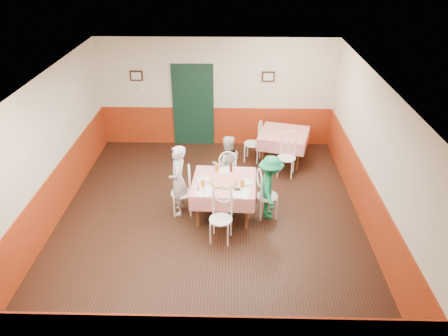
{
  "coord_description": "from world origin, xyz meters",
  "views": [
    {
      "loc": [
        0.45,
        -7.2,
        5.02
      ],
      "look_at": [
        0.28,
        0.12,
        1.05
      ],
      "focal_mm": 35.0,
      "sensor_mm": 36.0,
      "label": 1
    }
  ],
  "objects_px": {
    "second_table": "(283,147)",
    "diner_right": "(270,187)",
    "chair_near": "(221,220)",
    "wallet": "(237,189)",
    "chair_far": "(227,174)",
    "main_table": "(224,198)",
    "glass_c": "(217,168)",
    "chair_right": "(267,196)",
    "chair_left": "(181,193)",
    "diner_left": "(178,181)",
    "beer_bottle": "(231,167)",
    "glass_b": "(242,184)",
    "pizza": "(224,182)",
    "glass_a": "(203,184)",
    "diner_far": "(227,164)",
    "chair_second_a": "(253,144)",
    "chair_second_b": "(286,158)"
  },
  "relations": [
    {
      "from": "chair_near",
      "to": "diner_far",
      "type": "xyz_separation_m",
      "value": [
        0.08,
        1.75,
        0.2
      ]
    },
    {
      "from": "main_table",
      "to": "chair_near",
      "type": "height_order",
      "value": "chair_near"
    },
    {
      "from": "chair_left",
      "to": "diner_left",
      "type": "distance_m",
      "value": 0.29
    },
    {
      "from": "chair_left",
      "to": "diner_left",
      "type": "xyz_separation_m",
      "value": [
        -0.05,
        0.0,
        0.29
      ]
    },
    {
      "from": "pizza",
      "to": "glass_c",
      "type": "relative_size",
      "value": 3.41
    },
    {
      "from": "diner_far",
      "to": "glass_c",
      "type": "bearing_deg",
      "value": 57.13
    },
    {
      "from": "diner_right",
      "to": "glass_c",
      "type": "bearing_deg",
      "value": 68.84
    },
    {
      "from": "chair_near",
      "to": "pizza",
      "type": "height_order",
      "value": "chair_near"
    },
    {
      "from": "second_table",
      "to": "beer_bottle",
      "type": "relative_size",
      "value": 5.65
    },
    {
      "from": "second_table",
      "to": "chair_near",
      "type": "height_order",
      "value": "chair_near"
    },
    {
      "from": "chair_far",
      "to": "diner_far",
      "type": "height_order",
      "value": "diner_far"
    },
    {
      "from": "chair_second_b",
      "to": "diner_far",
      "type": "distance_m",
      "value": 1.55
    },
    {
      "from": "chair_far",
      "to": "diner_right",
      "type": "height_order",
      "value": "diner_right"
    },
    {
      "from": "chair_right",
      "to": "chair_far",
      "type": "distance_m",
      "value": 1.2
    },
    {
      "from": "diner_left",
      "to": "chair_left",
      "type": "bearing_deg",
      "value": 86.87
    },
    {
      "from": "pizza",
      "to": "wallet",
      "type": "relative_size",
      "value": 4.54
    },
    {
      "from": "beer_bottle",
      "to": "diner_right",
      "type": "relative_size",
      "value": 0.15
    },
    {
      "from": "glass_b",
      "to": "wallet",
      "type": "bearing_deg",
      "value": -132.29
    },
    {
      "from": "chair_right",
      "to": "diner_right",
      "type": "bearing_deg",
      "value": -103.65
    },
    {
      "from": "chair_left",
      "to": "pizza",
      "type": "distance_m",
      "value": 0.92
    },
    {
      "from": "glass_c",
      "to": "diner_left",
      "type": "relative_size",
      "value": 0.1
    },
    {
      "from": "chair_near",
      "to": "beer_bottle",
      "type": "xyz_separation_m",
      "value": [
        0.17,
        1.23,
        0.41
      ]
    },
    {
      "from": "glass_c",
      "to": "beer_bottle",
      "type": "bearing_deg",
      "value": -2.81
    },
    {
      "from": "glass_a",
      "to": "diner_right",
      "type": "xyz_separation_m",
      "value": [
        1.3,
        0.18,
        -0.17
      ]
    },
    {
      "from": "chair_second_a",
      "to": "glass_c",
      "type": "bearing_deg",
      "value": -7.15
    },
    {
      "from": "second_table",
      "to": "diner_left",
      "type": "distance_m",
      "value": 3.29
    },
    {
      "from": "second_table",
      "to": "diner_left",
      "type": "relative_size",
      "value": 0.76
    },
    {
      "from": "chair_right",
      "to": "diner_far",
      "type": "distance_m",
      "value": 1.25
    },
    {
      "from": "chair_left",
      "to": "beer_bottle",
      "type": "distance_m",
      "value": 1.11
    },
    {
      "from": "second_table",
      "to": "pizza",
      "type": "relative_size",
      "value": 2.24
    },
    {
      "from": "chair_second_b",
      "to": "glass_a",
      "type": "distance_m",
      "value": 2.6
    },
    {
      "from": "main_table",
      "to": "glass_b",
      "type": "height_order",
      "value": "glass_b"
    },
    {
      "from": "chair_second_a",
      "to": "diner_far",
      "type": "xyz_separation_m",
      "value": [
        -0.61,
        -1.48,
        0.2
      ]
    },
    {
      "from": "glass_a",
      "to": "glass_c",
      "type": "relative_size",
      "value": 0.95
    },
    {
      "from": "chair_right",
      "to": "beer_bottle",
      "type": "distance_m",
      "value": 0.93
    },
    {
      "from": "chair_left",
      "to": "glass_b",
      "type": "bearing_deg",
      "value": 68.95
    },
    {
      "from": "chair_far",
      "to": "glass_a",
      "type": "xyz_separation_m",
      "value": [
        -0.44,
        -1.07,
        0.38
      ]
    },
    {
      "from": "chair_left",
      "to": "beer_bottle",
      "type": "height_order",
      "value": "beer_bottle"
    },
    {
      "from": "chair_far",
      "to": "glass_c",
      "type": "relative_size",
      "value": 6.15
    },
    {
      "from": "chair_near",
      "to": "diner_far",
      "type": "relative_size",
      "value": 0.69
    },
    {
      "from": "second_table",
      "to": "diner_right",
      "type": "height_order",
      "value": "diner_right"
    },
    {
      "from": "chair_right",
      "to": "chair_near",
      "type": "bearing_deg",
      "value": 121.35
    },
    {
      "from": "diner_far",
      "to": "chair_right",
      "type": "bearing_deg",
      "value": 118.91
    },
    {
      "from": "chair_near",
      "to": "wallet",
      "type": "distance_m",
      "value": 0.69
    },
    {
      "from": "chair_far",
      "to": "pizza",
      "type": "bearing_deg",
      "value": 81.08
    },
    {
      "from": "chair_second_b",
      "to": "second_table",
      "type": "bearing_deg",
      "value": 104.83
    },
    {
      "from": "second_table",
      "to": "chair_far",
      "type": "relative_size",
      "value": 1.24
    },
    {
      "from": "chair_near",
      "to": "glass_c",
      "type": "bearing_deg",
      "value": 104.49
    },
    {
      "from": "chair_near",
      "to": "glass_c",
      "type": "distance_m",
      "value": 1.31
    },
    {
      "from": "chair_right",
      "to": "wallet",
      "type": "bearing_deg",
      "value": 104.08
    }
  ]
}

